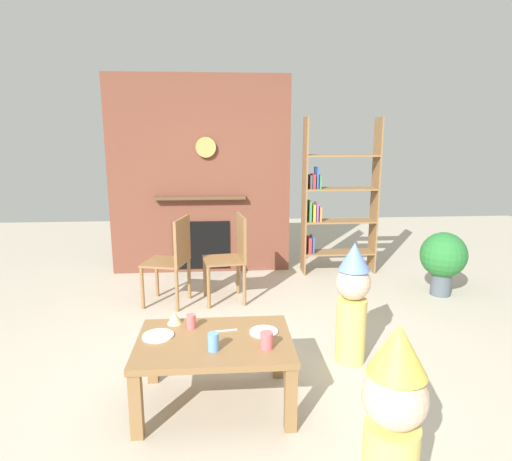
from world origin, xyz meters
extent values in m
plane|color=#BCB29E|center=(0.00, 0.00, 0.00)|extent=(12.00, 12.00, 0.00)
cube|color=brown|center=(-0.37, 2.60, 1.20)|extent=(2.20, 0.18, 2.40)
cube|color=black|center=(-0.37, 2.50, 0.35)|extent=(0.70, 0.02, 0.60)
cube|color=brown|center=(-0.37, 2.46, 0.95)|extent=(1.10, 0.10, 0.04)
cylinder|color=tan|center=(-0.29, 2.48, 1.55)|extent=(0.24, 0.04, 0.24)
cube|color=olive|center=(0.89, 2.40, 0.95)|extent=(0.02, 0.28, 1.90)
cube|color=olive|center=(1.77, 2.40, 0.95)|extent=(0.02, 0.28, 1.90)
cube|color=olive|center=(1.33, 2.40, 0.25)|extent=(0.86, 0.28, 0.02)
cube|color=olive|center=(1.33, 2.40, 0.65)|extent=(0.86, 0.28, 0.02)
cube|color=olive|center=(1.33, 2.40, 1.05)|extent=(0.86, 0.28, 0.02)
cube|color=olive|center=(1.33, 2.40, 1.45)|extent=(0.86, 0.28, 0.02)
cube|color=#B23333|center=(0.96, 2.40, 0.36)|extent=(0.04, 0.20, 0.19)
cube|color=#3359A5|center=(1.00, 2.40, 0.36)|extent=(0.02, 0.20, 0.21)
cube|color=#3F8C4C|center=(0.96, 2.40, 0.78)|extent=(0.03, 0.20, 0.25)
cube|color=gold|center=(1.00, 2.40, 0.76)|extent=(0.03, 0.20, 0.21)
cube|color=#8C4C99|center=(1.04, 2.40, 0.77)|extent=(0.02, 0.20, 0.22)
cube|color=#D87F3F|center=(1.08, 2.40, 0.75)|extent=(0.02, 0.20, 0.18)
cube|color=#4C4C51|center=(0.95, 2.40, 1.14)|extent=(0.02, 0.20, 0.16)
cube|color=#B23333|center=(0.99, 2.40, 1.15)|extent=(0.03, 0.20, 0.17)
cube|color=#3359A5|center=(1.03, 2.40, 1.19)|extent=(0.02, 0.20, 0.25)
cube|color=#3F8C4C|center=(1.07, 2.40, 1.14)|extent=(0.02, 0.20, 0.16)
cube|color=olive|center=(-0.16, -0.31, 0.43)|extent=(0.97, 0.68, 0.04)
cube|color=olive|center=(-0.60, -0.60, 0.20)|extent=(0.07, 0.07, 0.41)
cube|color=olive|center=(0.28, -0.60, 0.20)|extent=(0.07, 0.07, 0.41)
cube|color=olive|center=(-0.60, -0.01, 0.20)|extent=(0.07, 0.07, 0.41)
cube|color=olive|center=(0.28, -0.01, 0.20)|extent=(0.07, 0.07, 0.41)
cylinder|color=#E5666B|center=(-0.32, -0.13, 0.49)|extent=(0.06, 0.06, 0.09)
cylinder|color=#E5666B|center=(0.15, -0.45, 0.50)|extent=(0.08, 0.08, 0.10)
cylinder|color=#669EE0|center=(-0.17, -0.45, 0.50)|extent=(0.07, 0.07, 0.11)
cylinder|color=white|center=(-0.52, -0.24, 0.45)|extent=(0.20, 0.20, 0.01)
cylinder|color=white|center=(0.15, -0.23, 0.45)|extent=(0.18, 0.18, 0.01)
cone|color=#EAC68C|center=(-0.44, -0.05, 0.49)|extent=(0.10, 0.10, 0.08)
cube|color=silver|center=(-0.09, -0.19, 0.45)|extent=(0.15, 0.04, 0.01)
sphere|color=beige|center=(0.59, -1.31, 0.65)|extent=(0.27, 0.27, 0.27)
cone|color=#F2D14C|center=(0.59, -1.31, 0.86)|extent=(0.24, 0.24, 0.22)
cylinder|color=#E0CC66|center=(0.85, 0.16, 0.25)|extent=(0.22, 0.22, 0.50)
sphere|color=beige|center=(0.85, 0.16, 0.63)|extent=(0.26, 0.26, 0.26)
cone|color=#668CE5|center=(0.85, 0.16, 0.83)|extent=(0.23, 0.23, 0.21)
cube|color=olive|center=(-0.69, 1.46, 0.44)|extent=(0.49, 0.49, 0.02)
cube|color=olive|center=(-0.51, 1.41, 0.68)|extent=(0.13, 0.39, 0.45)
cylinder|color=olive|center=(-0.81, 1.68, 0.21)|extent=(0.04, 0.04, 0.43)
cylinder|color=olive|center=(-0.91, 1.33, 0.21)|extent=(0.04, 0.04, 0.43)
cylinder|color=olive|center=(-0.46, 1.59, 0.21)|extent=(0.04, 0.04, 0.43)
cylinder|color=olive|center=(-0.56, 1.24, 0.21)|extent=(0.04, 0.04, 0.43)
cube|color=olive|center=(-0.10, 1.50, 0.44)|extent=(0.45, 0.45, 0.02)
cube|color=olive|center=(0.08, 1.52, 0.68)|extent=(0.09, 0.40, 0.45)
cylinder|color=olive|center=(-0.30, 1.65, 0.21)|extent=(0.04, 0.04, 0.43)
cylinder|color=olive|center=(-0.25, 1.29, 0.21)|extent=(0.04, 0.04, 0.43)
cylinder|color=olive|center=(0.05, 1.70, 0.21)|extent=(0.04, 0.04, 0.43)
cylinder|color=olive|center=(0.10, 1.35, 0.21)|extent=(0.04, 0.04, 0.43)
cylinder|color=#4C5660|center=(2.23, 1.50, 0.12)|extent=(0.21, 0.21, 0.24)
sphere|color=#287532|center=(2.23, 1.50, 0.45)|extent=(0.48, 0.48, 0.48)
camera|label=1|loc=(-0.10, -2.87, 1.70)|focal=31.03mm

